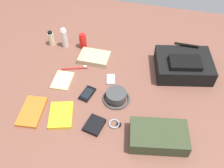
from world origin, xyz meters
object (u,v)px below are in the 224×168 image
Objects in this scene: toiletry_pouch at (159,136)px; toothpaste_tube at (64,38)px; lotion_bottle at (51,38)px; paperback_novel at (32,111)px; backpack at (183,65)px; travel_guidebook at (61,115)px; toothbrush at (76,68)px; media_player at (111,79)px; wallet at (94,125)px; bucket_hat at (116,96)px; cell_phone at (87,94)px; folded_towel at (94,57)px; notepad at (63,81)px; wristwatch at (115,124)px; sunscreen_spray at (83,41)px.

toothpaste_tube is (-0.74, 0.60, 0.03)m from toiletry_pouch.
paperback_novel is (0.13, -0.59, -0.04)m from lotion_bottle.
backpack is at bearing -4.18° from toothpaste_tube.
toothbrush is at bearing 96.53° from travel_guidebook.
paperback_novel is 2.32× the size of media_player.
toiletry_pouch reaches higher than wallet.
backpack is 1.24× the size of toiletry_pouch.
toothbrush is at bearing 149.56° from bucket_hat.
cell_phone reaches higher than media_player.
bucket_hat is at bearing 142.21° from toiletry_pouch.
toothbrush is 0.15m from folded_towel.
folded_towel is (0.14, 0.24, 0.01)m from notepad.
notepad is at bearing 149.12° from wallet.
paperback_novel is 1.08× the size of travel_guidebook.
folded_towel is at bearing 126.52° from bucket_hat.
wristwatch is at bearing -42.97° from lotion_bottle.
notepad is (-0.72, -0.27, -0.05)m from backpack.
wallet is (-0.00, -0.35, 0.01)m from media_player.
cell_phone is 0.75× the size of toothbrush.
toothpaste_tube is at bearing -171.33° from sunscreen_spray.
backpack is 0.77m from notepad.
notepad reaches higher than cell_phone.
bucket_hat reaches higher than notepad.
wallet is at bearing -179.92° from toiletry_pouch.
toothpaste_tube is at bearing 108.44° from travel_guidebook.
toiletry_pouch reaches higher than toothbrush.
backpack is at bearing 63.06° from wallet.
toothpaste_tube is 0.74× the size of folded_towel.
backpack is 2.44× the size of bucket_hat.
cell_phone is at bearing -22.21° from notepad.
sunscreen_spray is at bearing 8.67° from toothpaste_tube.
backpack is 3.17× the size of cell_phone.
wristwatch is at bearing 4.04° from paperback_novel.
backpack reaches higher than wallet.
notepad is at bearing -163.57° from media_player.
wristwatch is at bearing 171.28° from toiletry_pouch.
sunscreen_spray is 0.60m from travel_guidebook.
wallet is (-0.43, -0.54, -0.04)m from backpack.
paperback_novel is (-0.80, -0.53, -0.05)m from backpack.
toiletry_pouch is (-0.09, -0.54, -0.02)m from backpack.
toothbrush is 1.10× the size of notepad.
notepad is (-0.29, -0.09, 0.00)m from media_player.
cell_phone is 0.62× the size of folded_towel.
backpack is 2.39× the size of toothbrush.
toiletry_pouch is at bearing -35.39° from lotion_bottle.
toiletry_pouch is at bearing 12.09° from wallet.
bucket_hat is at bearing -12.06° from notepad.
lotion_bottle is 0.10m from toothpaste_tube.
notepad is (-0.09, 0.25, -0.00)m from travel_guidebook.
toothbrush is at bearing 125.80° from cell_phone.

